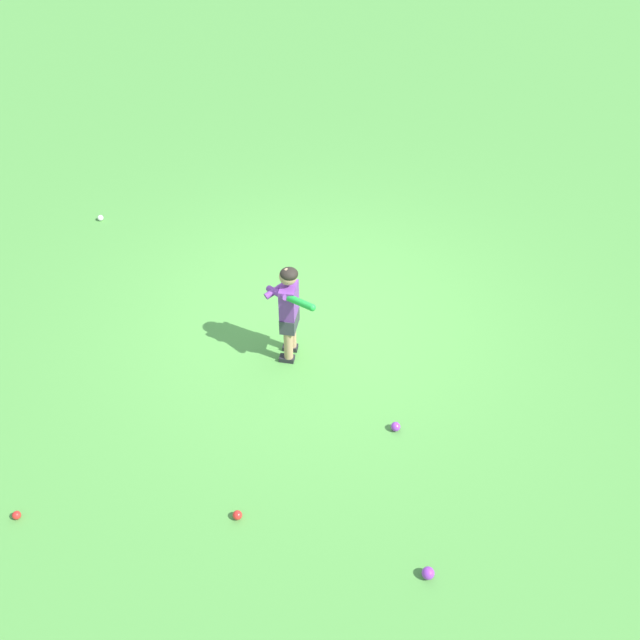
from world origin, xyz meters
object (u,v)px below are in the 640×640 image
(play_ball_center_lawn, at_px, (237,515))
(play_ball_far_left, at_px, (428,573))
(play_ball_near_batter, at_px, (17,515))
(play_ball_midfield, at_px, (100,218))
(child_batter, at_px, (289,306))
(play_ball_behind_batter, at_px, (396,427))

(play_ball_center_lawn, distance_m, play_ball_far_left, 1.59)
(play_ball_far_left, distance_m, play_ball_near_batter, 3.34)
(play_ball_midfield, distance_m, play_ball_far_left, 6.22)
(play_ball_near_batter, bearing_deg, play_ball_midfield, -179.00)
(play_ball_center_lawn, relative_size, play_ball_far_left, 0.79)
(child_batter, relative_size, play_ball_near_batter, 14.99)
(play_ball_far_left, xyz_separation_m, play_ball_near_batter, (-0.71, -3.27, -0.01))
(child_batter, xyz_separation_m, play_ball_behind_batter, (1.06, 0.93, -0.61))
(play_ball_center_lawn, bearing_deg, play_ball_behind_batter, 122.05)
(child_batter, height_order, play_ball_near_batter, child_batter)
(play_ball_midfield, bearing_deg, play_ball_center_lawn, 22.07)
(play_ball_midfield, distance_m, play_ball_near_batter, 4.54)
(play_ball_midfield, xyz_separation_m, play_ball_near_batter, (4.54, 0.08, -0.00))
(child_batter, relative_size, play_ball_midfield, 14.78)
(child_batter, distance_m, play_ball_far_left, 2.81)
(child_batter, bearing_deg, play_ball_behind_batter, 41.38)
(play_ball_behind_batter, height_order, play_ball_midfield, play_ball_behind_batter)
(child_batter, distance_m, play_ball_behind_batter, 1.54)
(play_ball_center_lawn, distance_m, play_ball_behind_batter, 1.67)
(play_ball_center_lawn, xyz_separation_m, play_ball_behind_batter, (-0.89, 1.41, 0.00))
(child_batter, height_order, play_ball_behind_batter, child_batter)
(play_ball_center_lawn, xyz_separation_m, play_ball_near_batter, (-0.10, -1.80, -0.00))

